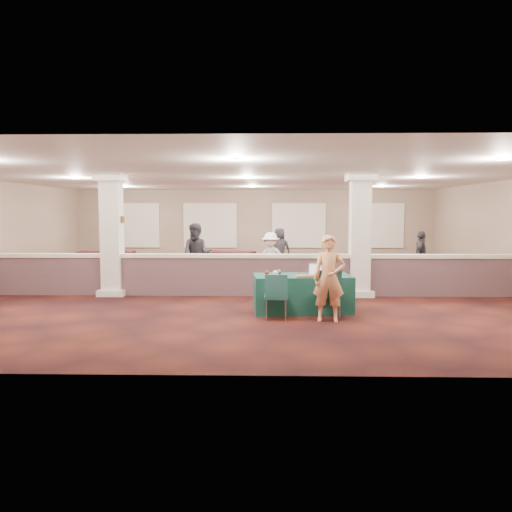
{
  "coord_description": "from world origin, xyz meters",
  "views": [
    {
      "loc": [
        0.6,
        -14.53,
        2.19
      ],
      "look_at": [
        0.31,
        -2.0,
        1.09
      ],
      "focal_mm": 35.0,
      "sensor_mm": 36.0,
      "label": 1
    }
  ],
  "objects_px": {
    "conf_chair_side": "(276,293)",
    "attendee_b": "(271,258)",
    "far_table_back_center": "(225,262)",
    "attendee_d": "(280,250)",
    "far_table_front_right": "(466,274)",
    "near_table": "(302,293)",
    "far_table_front_center": "(259,274)",
    "far_table_back_right": "(377,264)",
    "attendee_a": "(197,255)",
    "far_table_back_left": "(107,262)",
    "attendee_c": "(421,256)",
    "woman": "(329,278)",
    "conf_chair_main": "(329,290)",
    "far_table_front_left": "(168,271)"
  },
  "relations": [
    {
      "from": "near_table",
      "to": "far_table_back_right",
      "type": "xyz_separation_m",
      "value": [
        3.17,
        6.95,
        -0.06
      ]
    },
    {
      "from": "conf_chair_side",
      "to": "attendee_b",
      "type": "bearing_deg",
      "value": 91.26
    },
    {
      "from": "far_table_back_right",
      "to": "far_table_front_center",
      "type": "bearing_deg",
      "value": -144.03
    },
    {
      "from": "far_table_front_center",
      "to": "attendee_a",
      "type": "relative_size",
      "value": 0.95
    },
    {
      "from": "attendee_b",
      "to": "far_table_front_right",
      "type": "bearing_deg",
      "value": 15.49
    },
    {
      "from": "attendee_b",
      "to": "near_table",
      "type": "bearing_deg",
      "value": -60.33
    },
    {
      "from": "far_table_front_left",
      "to": "far_table_front_center",
      "type": "distance_m",
      "value": 2.88
    },
    {
      "from": "near_table",
      "to": "far_table_back_left",
      "type": "distance_m",
      "value": 9.5
    },
    {
      "from": "far_table_front_left",
      "to": "attendee_d",
      "type": "xyz_separation_m",
      "value": [
        3.54,
        2.75,
        0.45
      ]
    },
    {
      "from": "far_table_back_right",
      "to": "attendee_a",
      "type": "height_order",
      "value": "attendee_a"
    },
    {
      "from": "far_table_back_left",
      "to": "attendee_c",
      "type": "distance_m",
      "value": 10.88
    },
    {
      "from": "attendee_d",
      "to": "attendee_a",
      "type": "bearing_deg",
      "value": 51.47
    },
    {
      "from": "far_table_back_center",
      "to": "attendee_b",
      "type": "xyz_separation_m",
      "value": [
        1.61,
        -2.33,
        0.38
      ]
    },
    {
      "from": "attendee_b",
      "to": "attendee_d",
      "type": "bearing_deg",
      "value": 103.75
    },
    {
      "from": "attendee_a",
      "to": "attendee_d",
      "type": "height_order",
      "value": "attendee_a"
    },
    {
      "from": "far_table_front_right",
      "to": "far_table_front_left",
      "type": "bearing_deg",
      "value": 177.15
    },
    {
      "from": "conf_chair_main",
      "to": "far_table_back_right",
      "type": "bearing_deg",
      "value": 77.45
    },
    {
      "from": "far_table_front_right",
      "to": "near_table",
      "type": "bearing_deg",
      "value": -142.73
    },
    {
      "from": "near_table",
      "to": "attendee_a",
      "type": "relative_size",
      "value": 1.13
    },
    {
      "from": "conf_chair_side",
      "to": "far_table_back_center",
      "type": "distance_m",
      "value": 7.88
    },
    {
      "from": "far_table_back_center",
      "to": "attendee_d",
      "type": "distance_m",
      "value": 2.02
    },
    {
      "from": "conf_chair_main",
      "to": "far_table_front_left",
      "type": "relative_size",
      "value": 0.56
    },
    {
      "from": "far_table_back_right",
      "to": "attendee_b",
      "type": "relative_size",
      "value": 1.09
    },
    {
      "from": "far_table_back_center",
      "to": "attendee_b",
      "type": "bearing_deg",
      "value": -55.29
    },
    {
      "from": "far_table_front_right",
      "to": "attendee_a",
      "type": "xyz_separation_m",
      "value": [
        -8.0,
        -0.1,
        0.58
      ]
    },
    {
      "from": "conf_chair_side",
      "to": "far_table_back_left",
      "type": "xyz_separation_m",
      "value": [
        -5.99,
        7.74,
        -0.16
      ]
    },
    {
      "from": "far_table_back_center",
      "to": "attendee_c",
      "type": "bearing_deg",
      "value": -14.81
    },
    {
      "from": "far_table_back_center",
      "to": "far_table_front_right",
      "type": "bearing_deg",
      "value": -21.36
    },
    {
      "from": "far_table_back_left",
      "to": "far_table_back_right",
      "type": "bearing_deg",
      "value": 0.61
    },
    {
      "from": "near_table",
      "to": "far_table_front_center",
      "type": "bearing_deg",
      "value": 99.92
    },
    {
      "from": "far_table_front_left",
      "to": "far_table_back_left",
      "type": "bearing_deg",
      "value": 137.47
    },
    {
      "from": "far_table_back_right",
      "to": "attendee_c",
      "type": "relative_size",
      "value": 1.08
    },
    {
      "from": "near_table",
      "to": "far_table_back_left",
      "type": "height_order",
      "value": "near_table"
    },
    {
      "from": "far_table_front_left",
      "to": "far_table_back_right",
      "type": "bearing_deg",
      "value": 20.25
    },
    {
      "from": "near_table",
      "to": "far_table_front_center",
      "type": "distance_m",
      "value": 4.04
    },
    {
      "from": "attendee_a",
      "to": "far_table_back_right",
      "type": "bearing_deg",
      "value": 27.54
    },
    {
      "from": "woman",
      "to": "far_table_back_right",
      "type": "bearing_deg",
      "value": 76.54
    },
    {
      "from": "conf_chair_side",
      "to": "far_table_back_center",
      "type": "relative_size",
      "value": 0.48
    },
    {
      "from": "far_table_back_center",
      "to": "attendee_c",
      "type": "relative_size",
      "value": 1.24
    },
    {
      "from": "far_table_back_center",
      "to": "attendee_d",
      "type": "bearing_deg",
      "value": 8.74
    },
    {
      "from": "attendee_a",
      "to": "attendee_c",
      "type": "height_order",
      "value": "attendee_a"
    },
    {
      "from": "near_table",
      "to": "far_table_front_right",
      "type": "relative_size",
      "value": 1.21
    },
    {
      "from": "near_table",
      "to": "attendee_c",
      "type": "distance_m",
      "value": 6.59
    },
    {
      "from": "attendee_c",
      "to": "far_table_back_right",
      "type": "bearing_deg",
      "value": 53.16
    },
    {
      "from": "woman",
      "to": "conf_chair_main",
      "type": "bearing_deg",
      "value": 84.54
    },
    {
      "from": "attendee_b",
      "to": "attendee_d",
      "type": "height_order",
      "value": "attendee_d"
    },
    {
      "from": "near_table",
      "to": "far_table_front_left",
      "type": "bearing_deg",
      "value": 126.82
    },
    {
      "from": "conf_chair_side",
      "to": "attendee_d",
      "type": "bearing_deg",
      "value": 88.55
    },
    {
      "from": "woman",
      "to": "attendee_c",
      "type": "relative_size",
      "value": 1.09
    },
    {
      "from": "far_table_front_right",
      "to": "far_table_back_right",
      "type": "bearing_deg",
      "value": 122.8
    }
  ]
}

